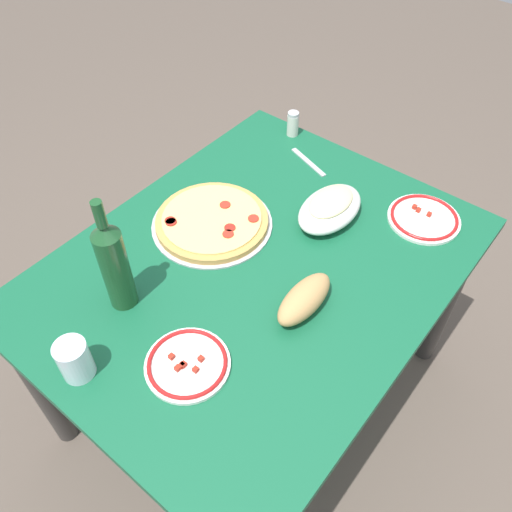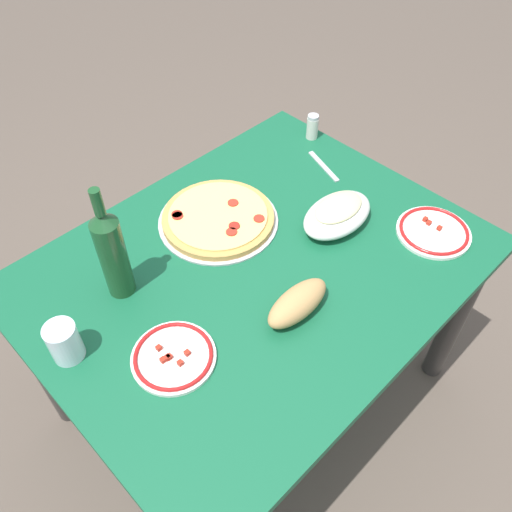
% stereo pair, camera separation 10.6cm
% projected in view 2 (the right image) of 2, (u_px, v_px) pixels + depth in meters
% --- Properties ---
extents(ground_plane, '(8.00, 8.00, 0.00)m').
position_uv_depth(ground_plane, '(256.00, 390.00, 1.96)').
color(ground_plane, brown).
rests_on(ground_plane, ground).
extents(dining_table, '(1.20, 0.94, 0.71)m').
position_uv_depth(dining_table, '(256.00, 290.00, 1.53)').
color(dining_table, '#145938').
rests_on(dining_table, ground).
extents(pepperoni_pizza, '(0.35, 0.35, 0.03)m').
position_uv_depth(pepperoni_pizza, '(218.00, 218.00, 1.54)').
color(pepperoni_pizza, '#B7B7BC').
rests_on(pepperoni_pizza, dining_table).
extents(baked_pasta_dish, '(0.24, 0.15, 0.08)m').
position_uv_depth(baked_pasta_dish, '(337.00, 213.00, 1.52)').
color(baked_pasta_dish, white).
rests_on(baked_pasta_dish, dining_table).
extents(wine_bottle, '(0.07, 0.07, 0.34)m').
position_uv_depth(wine_bottle, '(112.00, 252.00, 1.28)').
color(wine_bottle, '#194723').
rests_on(wine_bottle, dining_table).
extents(water_glass, '(0.08, 0.08, 0.10)m').
position_uv_depth(water_glass, '(64.00, 342.00, 1.21)').
color(water_glass, silver).
rests_on(water_glass, dining_table).
extents(side_plate_near, '(0.21, 0.21, 0.02)m').
position_uv_depth(side_plate_near, '(434.00, 231.00, 1.51)').
color(side_plate_near, white).
rests_on(side_plate_near, dining_table).
extents(side_plate_far, '(0.20, 0.20, 0.02)m').
position_uv_depth(side_plate_far, '(174.00, 357.00, 1.23)').
color(side_plate_far, white).
rests_on(side_plate_far, dining_table).
extents(bread_loaf, '(0.19, 0.08, 0.07)m').
position_uv_depth(bread_loaf, '(298.00, 303.00, 1.30)').
color(bread_loaf, tan).
rests_on(bread_loaf, dining_table).
extents(spice_shaker, '(0.04, 0.04, 0.09)m').
position_uv_depth(spice_shaker, '(312.00, 127.00, 1.81)').
color(spice_shaker, silver).
rests_on(spice_shaker, dining_table).
extents(fork_left, '(0.07, 0.17, 0.00)m').
position_uv_depth(fork_left, '(324.00, 166.00, 1.72)').
color(fork_left, '#B7B7BC').
rests_on(fork_left, dining_table).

